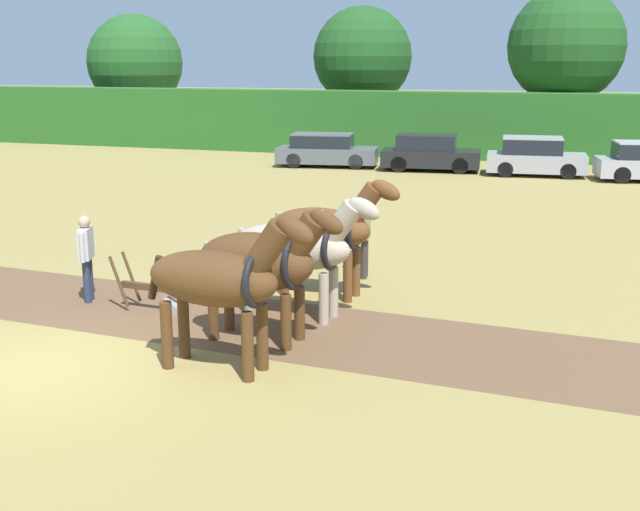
{
  "coord_description": "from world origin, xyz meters",
  "views": [
    {
      "loc": [
        7.59,
        -9.52,
        4.55
      ],
      "look_at": [
        3.04,
        3.91,
        1.1
      ],
      "focal_mm": 45.0,
      "sensor_mm": 36.0,
      "label": 1
    }
  ],
  "objects": [
    {
      "name": "ground_plane",
      "position": [
        0.0,
        0.0,
        0.0
      ],
      "size": [
        240.0,
        240.0,
        0.0
      ],
      "primitive_type": "plane",
      "color": "#998447"
    },
    {
      "name": "plowed_furrow_strip",
      "position": [
        -0.68,
        3.1,
        0.0
      ],
      "size": [
        21.64,
        4.24,
        0.01
      ],
      "primitive_type": "cube",
      "rotation": [
        0.0,
        0.0,
        -0.06
      ],
      "color": "brown",
      "rests_on": "ground"
    },
    {
      "name": "hedgerow",
      "position": [
        0.0,
        29.32,
        1.56
      ],
      "size": [
        75.53,
        1.94,
        3.12
      ],
      "primitive_type": "cube",
      "color": "#286023",
      "rests_on": "ground"
    },
    {
      "name": "tree_far_left",
      "position": [
        -18.94,
        33.97,
        4.45
      ],
      "size": [
        5.69,
        5.69,
        7.31
      ],
      "color": "brown",
      "rests_on": "ground"
    },
    {
      "name": "tree_left",
      "position": [
        -4.73,
        34.09,
        4.77
      ],
      "size": [
        5.41,
        5.41,
        7.49
      ],
      "color": "brown",
      "rests_on": "ground"
    },
    {
      "name": "tree_center_left",
      "position": [
        6.03,
        32.0,
        5.24
      ],
      "size": [
        5.57,
        5.57,
        8.04
      ],
      "color": "brown",
      "rests_on": "ground"
    },
    {
      "name": "draft_horse_lead_left",
      "position": [
        2.54,
        0.79,
        1.42
      ],
      "size": [
        2.83,
        1.0,
        2.52
      ],
      "rotation": [
        0.0,
        0.0,
        -0.06
      ],
      "color": "#513319",
      "rests_on": "ground"
    },
    {
      "name": "draft_horse_lead_right",
      "position": [
        2.61,
        2.2,
        1.36
      ],
      "size": [
        2.72,
        1.12,
        2.38
      ],
      "rotation": [
        0.0,
        0.0,
        -0.06
      ],
      "color": "#513319",
      "rests_on": "ground"
    },
    {
      "name": "draft_horse_trail_left",
      "position": [
        2.7,
        3.61,
        1.3
      ],
      "size": [
        2.96,
        1.0,
        2.36
      ],
      "rotation": [
        0.0,
        0.0,
        -0.06
      ],
      "color": "#B2A38E",
      "rests_on": "ground"
    },
    {
      "name": "draft_horse_trail_right",
      "position": [
        2.79,
        5.02,
        1.36
      ],
      "size": [
        2.8,
        0.98,
        2.47
      ],
      "rotation": [
        0.0,
        0.0,
        -0.06
      ],
      "color": "brown",
      "rests_on": "ground"
    },
    {
      "name": "plow",
      "position": [
        0.1,
        3.06,
        0.31
      ],
      "size": [
        1.5,
        0.48,
        1.13
      ],
      "rotation": [
        0.0,
        0.0,
        -0.06
      ],
      "color": "#4C331E",
      "rests_on": "ground"
    },
    {
      "name": "farmer_at_plow",
      "position": [
        -1.46,
        3.2,
        0.99
      ],
      "size": [
        0.37,
        0.64,
        1.69
      ],
      "rotation": [
        0.0,
        0.0,
        0.37
      ],
      "color": "#28334C",
      "rests_on": "ground"
    },
    {
      "name": "farmer_beside_team",
      "position": [
        3.13,
        6.61,
        1.02
      ],
      "size": [
        0.28,
        0.68,
        1.74
      ],
      "rotation": [
        0.0,
        0.0,
        0.16
      ],
      "color": "#38332D",
      "rests_on": "ground"
    },
    {
      "name": "parked_car_far_left",
      "position": [
        -3.52,
        24.06,
        0.7
      ],
      "size": [
        4.61,
        2.44,
        1.45
      ],
      "rotation": [
        0.0,
        0.0,
        0.16
      ],
      "color": "#565B66",
      "rests_on": "ground"
    },
    {
      "name": "parked_car_left",
      "position": [
        1.08,
        24.2,
        0.73
      ],
      "size": [
        4.28,
        2.3,
        1.52
      ],
      "rotation": [
        0.0,
        0.0,
        0.11
      ],
      "color": "black",
      "rests_on": "ground"
    },
    {
      "name": "parked_car_center_left",
      "position": [
        5.43,
        24.1,
        0.74
      ],
      "size": [
        4.06,
        2.21,
        1.56
      ],
      "rotation": [
        0.0,
        0.0,
        0.1
      ],
      "color": "#9E9EA8",
      "rests_on": "ground"
    }
  ]
}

